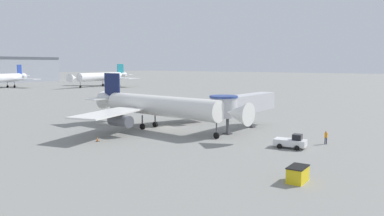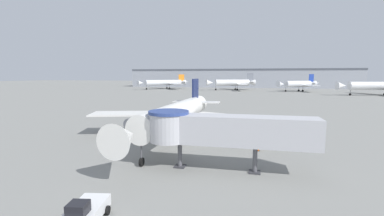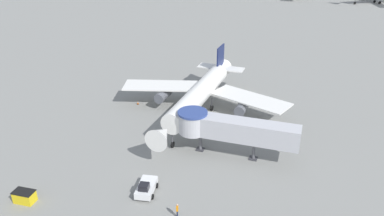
# 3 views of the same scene
# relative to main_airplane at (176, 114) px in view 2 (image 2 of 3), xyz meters

# --- Properties ---
(ground_plane) EXTENTS (800.00, 800.00, 0.00)m
(ground_plane) POSITION_rel_main_airplane_xyz_m (2.85, 0.41, -3.71)
(ground_plane) COLOR gray
(main_airplane) EXTENTS (29.70, 30.44, 8.72)m
(main_airplane) POSITION_rel_main_airplane_xyz_m (0.00, 0.00, 0.00)
(main_airplane) COLOR white
(main_airplane) RESTS_ON ground_plane
(jet_bridge) EXTENTS (16.42, 4.09, 5.78)m
(jet_bridge) POSITION_rel_main_airplane_xyz_m (7.36, -10.70, 0.39)
(jet_bridge) COLOR #B7B7BC
(jet_bridge) RESTS_ON ground_plane
(pushback_tug_white) EXTENTS (2.65, 4.07, 1.80)m
(pushback_tug_white) POSITION_rel_main_airplane_xyz_m (0.56, -21.98, -2.95)
(pushback_tug_white) COLOR silver
(pushback_tug_white) RESTS_ON ground_plane
(traffic_cone_starboard_wing) EXTENTS (0.39, 0.39, 0.64)m
(traffic_cone_starboard_wing) POSITION_rel_main_airplane_xyz_m (11.52, -3.12, -3.41)
(traffic_cone_starboard_wing) COLOR black
(traffic_cone_starboard_wing) RESTS_ON ground_plane
(traffic_cone_port_wing) EXTENTS (0.37, 0.37, 0.62)m
(traffic_cone_port_wing) POSITION_rel_main_airplane_xyz_m (-11.60, 0.05, -3.42)
(traffic_cone_port_wing) COLOR black
(traffic_cone_port_wing) RESTS_ON ground_plane
(background_jet_teal_tail) EXTENTS (37.95, 37.86, 10.40)m
(background_jet_teal_tail) POSITION_rel_main_airplane_xyz_m (69.08, 100.83, 0.85)
(background_jet_teal_tail) COLOR white
(background_jet_teal_tail) RESTS_ON ground_plane
(background_jet_gray_tail) EXTENTS (31.16, 32.12, 10.89)m
(background_jet_gray_tail) POSITION_rel_main_airplane_xyz_m (-1.47, 130.72, 1.06)
(background_jet_gray_tail) COLOR white
(background_jet_gray_tail) RESTS_ON ground_plane
(background_jet_blue_tail) EXTENTS (24.12, 24.54, 10.10)m
(background_jet_blue_tail) POSITION_rel_main_airplane_xyz_m (36.63, 123.82, 0.74)
(background_jet_blue_tail) COLOR silver
(background_jet_blue_tail) RESTS_ON ground_plane
(background_jet_orange_tail) EXTENTS (29.75, 32.38, 10.09)m
(background_jet_orange_tail) POSITION_rel_main_airplane_xyz_m (-48.53, 133.53, 0.73)
(background_jet_orange_tail) COLOR silver
(background_jet_orange_tail) RESTS_ON ground_plane
(terminal_building) EXTENTS (173.96, 24.87, 14.44)m
(terminal_building) POSITION_rel_main_airplane_xyz_m (-0.54, 175.41, 3.52)
(terminal_building) COLOR #999EA8
(terminal_building) RESTS_ON ground_plane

